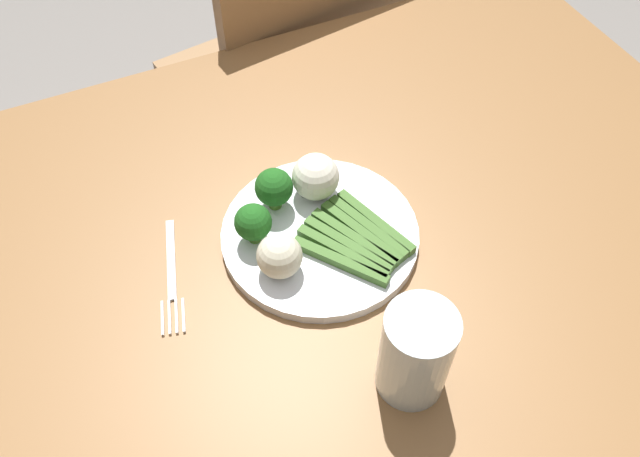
{
  "coord_description": "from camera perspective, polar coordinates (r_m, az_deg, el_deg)",
  "views": [
    {
      "loc": [
        0.18,
        0.39,
        1.4
      ],
      "look_at": [
        -0.02,
        -0.06,
        0.76
      ],
      "focal_mm": 36.46,
      "sensor_mm": 36.0,
      "label": 1
    }
  ],
  "objects": [
    {
      "name": "fork",
      "position": [
        0.8,
        -12.88,
        -4.09
      ],
      "size": [
        0.06,
        0.16,
        0.0
      ],
      "rotation": [
        0.0,
        0.0,
        1.31
      ],
      "color": "silver",
      "rests_on": "dining_table"
    },
    {
      "name": "cauliflower_near_center",
      "position": [
        0.82,
        -0.39,
        4.57
      ],
      "size": [
        0.06,
        0.06,
        0.06
      ],
      "primitive_type": "sphere",
      "color": "white",
      "rests_on": "plate"
    },
    {
      "name": "dining_table",
      "position": [
        0.87,
        0.07,
        -8.18
      ],
      "size": [
        1.27,
        0.94,
        0.74
      ],
      "color": "olive",
      "rests_on": "ground_plane"
    },
    {
      "name": "chair",
      "position": [
        1.4,
        -2.38,
        12.21
      ],
      "size": [
        0.46,
        0.46,
        0.87
      ],
      "rotation": [
        0.0,
        0.0,
        0.15
      ],
      "color": "#9E754C",
      "rests_on": "ground_plane"
    },
    {
      "name": "cauliflower_near_fork",
      "position": [
        0.75,
        -3.58,
        -2.42
      ],
      "size": [
        0.05,
        0.05,
        0.05
      ],
      "primitive_type": "sphere",
      "color": "beige",
      "rests_on": "plate"
    },
    {
      "name": "water_glass",
      "position": [
        0.67,
        8.38,
        -10.77
      ],
      "size": [
        0.07,
        0.07,
        0.12
      ],
      "primitive_type": "cylinder",
      "color": "silver",
      "rests_on": "dining_table"
    },
    {
      "name": "broccoli_back_right",
      "position": [
        0.81,
        -4.06,
        3.59
      ],
      "size": [
        0.05,
        0.05,
        0.06
      ],
      "color": "#4C7F2B",
      "rests_on": "plate"
    },
    {
      "name": "plate",
      "position": [
        0.81,
        -0.0,
        -0.54
      ],
      "size": [
        0.25,
        0.25,
        0.01
      ],
      "primitive_type": "cylinder",
      "color": "white",
      "rests_on": "dining_table"
    },
    {
      "name": "asparagus_bundle",
      "position": [
        0.79,
        3.14,
        -1.0
      ],
      "size": [
        0.13,
        0.15,
        0.01
      ],
      "rotation": [
        0.0,
        0.0,
        5.16
      ],
      "color": "#3D6626",
      "rests_on": "plate"
    },
    {
      "name": "broccoli_right",
      "position": [
        0.78,
        -5.89,
        0.51
      ],
      "size": [
        0.05,
        0.05,
        0.06
      ],
      "color": "#4C7F2B",
      "rests_on": "plate"
    }
  ]
}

